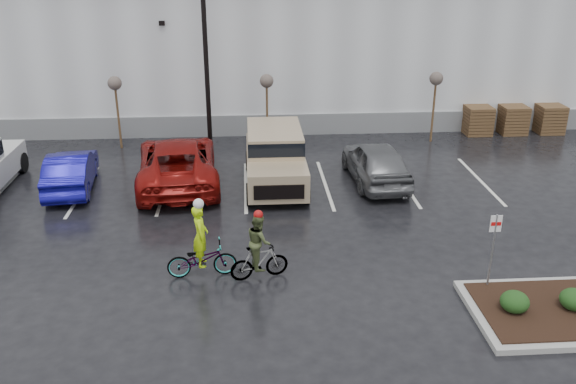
{
  "coord_description": "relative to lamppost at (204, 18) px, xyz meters",
  "views": [
    {
      "loc": [
        -2.37,
        -13.25,
        8.53
      ],
      "look_at": [
        -1.17,
        4.21,
        1.3
      ],
      "focal_mm": 38.0,
      "sensor_mm": 36.0,
      "label": 1
    }
  ],
  "objects": [
    {
      "name": "cyclist_olive",
      "position": [
        1.85,
        -10.73,
        -4.93
      ],
      "size": [
        1.62,
        0.82,
        2.02
      ],
      "rotation": [
        0.0,
        0.0,
        1.81
      ],
      "color": "#3F3F44",
      "rests_on": "ground"
    },
    {
      "name": "warehouse",
      "position": [
        4.0,
        9.99,
        -2.04
      ],
      "size": [
        60.5,
        15.5,
        7.2
      ],
      "color": "silver",
      "rests_on": "ground"
    },
    {
      "name": "pallet_stack_a",
      "position": [
        12.5,
        2.0,
        -5.01
      ],
      "size": [
        1.2,
        1.2,
        1.35
      ],
      "primitive_type": "cube",
      "color": "#4E3B1F",
      "rests_on": "ground"
    },
    {
      "name": "sapling_mid",
      "position": [
        2.5,
        1.0,
        -2.96
      ],
      "size": [
        0.6,
        0.6,
        3.2
      ],
      "color": "#4E3B1F",
      "rests_on": "ground"
    },
    {
      "name": "pallet_stack_c",
      "position": [
        16.0,
        2.0,
        -5.01
      ],
      "size": [
        1.2,
        1.2,
        1.35
      ],
      "primitive_type": "cube",
      "color": "#4E3B1F",
      "rests_on": "ground"
    },
    {
      "name": "lamppost",
      "position": [
        0.0,
        0.0,
        0.0
      ],
      "size": [
        0.5,
        1.0,
        9.22
      ],
      "color": "black",
      "rests_on": "ground"
    },
    {
      "name": "sapling_east",
      "position": [
        10.0,
        1.0,
        -2.96
      ],
      "size": [
        0.6,
        0.6,
        3.2
      ],
      "color": "#4E3B1F",
      "rests_on": "ground"
    },
    {
      "name": "pallet_stack_b",
      "position": [
        14.2,
        2.0,
        -5.01
      ],
      "size": [
        1.2,
        1.2,
        1.35
      ],
      "primitive_type": "cube",
      "color": "#4E3B1F",
      "rests_on": "ground"
    },
    {
      "name": "sapling_west",
      "position": [
        -4.0,
        1.0,
        -2.96
      ],
      "size": [
        0.6,
        0.6,
        3.2
      ],
      "color": "#4E3B1F",
      "rests_on": "ground"
    },
    {
      "name": "shrub_b",
      "position": [
        9.5,
        -13.0,
        -5.27
      ],
      "size": [
        0.7,
        0.7,
        0.52
      ],
      "primitive_type": "ellipsoid",
      "color": "#143813",
      "rests_on": "curb_island"
    },
    {
      "name": "ground",
      "position": [
        4.0,
        -12.0,
        -5.69
      ],
      "size": [
        120.0,
        120.0,
        0.0
      ],
      "primitive_type": "plane",
      "color": "black",
      "rests_on": "ground"
    },
    {
      "name": "suv_tan",
      "position": [
        2.62,
        -3.94,
        -4.66
      ],
      "size": [
        2.2,
        5.1,
        2.06
      ],
      "primitive_type": null,
      "color": "tan",
      "rests_on": "ground"
    },
    {
      "name": "car_blue",
      "position": [
        -4.91,
        -3.78,
        -4.98
      ],
      "size": [
        2.0,
        4.45,
        1.42
      ],
      "primitive_type": "imported",
      "rotation": [
        0.0,
        0.0,
        3.26
      ],
      "color": "#0E0B7C",
      "rests_on": "ground"
    },
    {
      "name": "cyclist_hivis",
      "position": [
        0.29,
        -10.5,
        -4.97
      ],
      "size": [
        1.95,
        0.84,
        2.29
      ],
      "rotation": [
        0.0,
        0.0,
        1.67
      ],
      "color": "#3F3F44",
      "rests_on": "ground"
    },
    {
      "name": "fire_lane_sign",
      "position": [
        7.8,
        -11.8,
        -4.28
      ],
      "size": [
        0.3,
        0.05,
        2.2
      ],
      "color": "gray",
      "rests_on": "ground"
    },
    {
      "name": "shrub_a",
      "position": [
        8.0,
        -13.0,
        -5.27
      ],
      "size": [
        0.7,
        0.7,
        0.52
      ],
      "primitive_type": "ellipsoid",
      "color": "#143813",
      "rests_on": "curb_island"
    },
    {
      "name": "wooded_ridge",
      "position": [
        4.0,
        33.0,
        -2.69
      ],
      "size": [
        80.0,
        25.0,
        6.0
      ],
      "primitive_type": "cube",
      "color": "#283D19",
      "rests_on": "ground"
    },
    {
      "name": "car_red",
      "position": [
        -1.03,
        -3.5,
        -4.82
      ],
      "size": [
        3.47,
        6.45,
        1.72
      ],
      "primitive_type": "imported",
      "rotation": [
        0.0,
        0.0,
        3.24
      ],
      "color": "maroon",
      "rests_on": "ground"
    },
    {
      "name": "car_grey",
      "position": [
        6.43,
        -3.84,
        -4.89
      ],
      "size": [
        2.14,
        4.77,
        1.59
      ],
      "primitive_type": "imported",
      "rotation": [
        0.0,
        0.0,
        3.2
      ],
      "color": "slate",
      "rests_on": "ground"
    }
  ]
}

